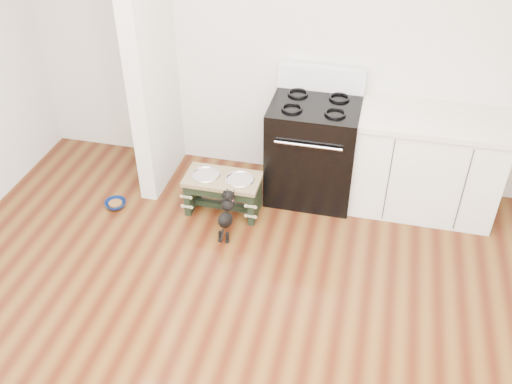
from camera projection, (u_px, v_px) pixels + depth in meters
The scene contains 8 objects.
ground at pixel (219, 378), 3.71m from camera, with size 5.00×5.00×0.00m, color #41190B.
room_shell at pixel (206, 173), 2.74m from camera, with size 5.00×5.00×5.00m.
partition_wall at pixel (149, 42), 4.76m from camera, with size 0.15×0.80×2.70m, color silver.
oven_range at pixel (313, 148), 5.06m from camera, with size 0.76×0.69×1.14m.
cabinet_run at pixel (426, 164), 4.91m from camera, with size 1.24×0.64×0.91m.
dog_feeder at pixel (223, 187), 4.96m from camera, with size 0.66×0.35×0.37m.
puppy at pixel (226, 214), 4.73m from camera, with size 0.12×0.34×0.40m.
floor_bowl at pixel (115, 204), 5.14m from camera, with size 0.20×0.20×0.06m.
Camera 1 is at (0.76, -2.14, 3.18)m, focal length 40.00 mm.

